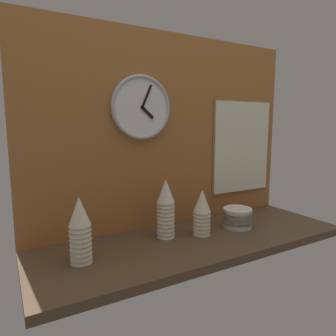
# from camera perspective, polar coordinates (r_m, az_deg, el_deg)

# --- Properties ---
(ground_plane) EXTENTS (1.60, 0.56, 0.04)m
(ground_plane) POSITION_cam_1_polar(r_m,az_deg,el_deg) (1.57, 5.17, -13.66)
(ground_plane) COLOR #4C3826
(wall_tiled_back) EXTENTS (1.60, 0.03, 1.05)m
(wall_tiled_back) POSITION_cam_1_polar(r_m,az_deg,el_deg) (1.68, 0.26, 6.94)
(wall_tiled_back) COLOR #A3602D
(wall_tiled_back) RESTS_ON ground_plane
(cup_stack_center) EXTENTS (0.09, 0.09, 0.30)m
(cup_stack_center) POSITION_cam_1_polar(r_m,az_deg,el_deg) (1.51, -0.44, -7.70)
(cup_stack_center) COLOR beige
(cup_stack_center) RESTS_ON ground_plane
(cup_stack_center_right) EXTENTS (0.09, 0.09, 0.24)m
(cup_stack_center_right) POSITION_cam_1_polar(r_m,az_deg,el_deg) (1.56, 6.48, -8.35)
(cup_stack_center_right) COLOR beige
(cup_stack_center_right) RESTS_ON ground_plane
(cup_stack_far_left) EXTENTS (0.09, 0.09, 0.28)m
(cup_stack_far_left) POSITION_cam_1_polar(r_m,az_deg,el_deg) (1.29, -16.36, -11.31)
(cup_stack_far_left) COLOR beige
(cup_stack_far_left) RESTS_ON ground_plane
(bowl_stack_right) EXTENTS (0.16, 0.16, 0.11)m
(bowl_stack_right) POSITION_cam_1_polar(r_m,az_deg,el_deg) (1.72, 13.09, -9.06)
(bowl_stack_right) COLOR beige
(bowl_stack_right) RESTS_ON ground_plane
(wall_clock) EXTENTS (0.33, 0.03, 0.33)m
(wall_clock) POSITION_cam_1_polar(r_m,az_deg,el_deg) (1.57, -5.06, 11.42)
(wall_clock) COLOR white
(menu_board) EXTENTS (0.47, 0.01, 0.59)m
(menu_board) POSITION_cam_1_polar(r_m,az_deg,el_deg) (1.98, 13.93, 3.90)
(menu_board) COLOR olive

